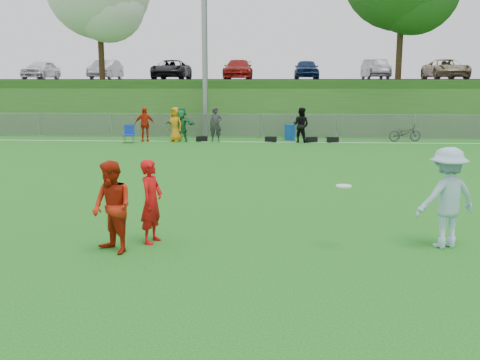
# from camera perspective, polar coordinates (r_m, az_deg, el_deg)

# --- Properties ---
(ground) EXTENTS (120.00, 120.00, 0.00)m
(ground) POSITION_cam_1_polar(r_m,az_deg,el_deg) (8.74, -1.87, -9.08)
(ground) COLOR #135E16
(ground) RESTS_ON ground
(sideline_far) EXTENTS (60.00, 0.10, 0.01)m
(sideline_far) POSITION_cam_1_polar(r_m,az_deg,el_deg) (26.37, 2.02, 4.08)
(sideline_far) COLOR white
(sideline_far) RESTS_ON ground
(fence) EXTENTS (58.00, 0.06, 1.30)m
(fence) POSITION_cam_1_polar(r_m,az_deg,el_deg) (28.30, 2.16, 5.82)
(fence) COLOR gray
(fence) RESTS_ON ground
(light_pole) EXTENTS (1.20, 0.40, 12.15)m
(light_pole) POSITION_cam_1_polar(r_m,az_deg,el_deg) (29.50, -3.83, 17.78)
(light_pole) COLOR gray
(light_pole) RESTS_ON ground
(berm) EXTENTS (120.00, 18.00, 3.00)m
(berm) POSITION_cam_1_polar(r_m,az_deg,el_deg) (39.23, 2.66, 8.35)
(berm) COLOR #224D15
(berm) RESTS_ON ground
(parking_lot) EXTENTS (120.00, 12.00, 0.10)m
(parking_lot) POSITION_cam_1_polar(r_m,az_deg,el_deg) (41.21, 2.74, 10.60)
(parking_lot) COLOR black
(parking_lot) RESTS_ON berm
(car_row) EXTENTS (32.04, 5.18, 1.44)m
(car_row) POSITION_cam_1_polar(r_m,az_deg,el_deg) (40.26, 1.02, 11.71)
(car_row) COLOR white
(car_row) RESTS_ON parking_lot
(spectator_row) EXTENTS (8.78, 0.96, 1.69)m
(spectator_row) POSITION_cam_1_polar(r_m,az_deg,el_deg) (26.52, -3.93, 5.93)
(spectator_row) COLOR red
(spectator_row) RESTS_ON ground
(gear_bags) EXTENTS (7.05, 0.41, 0.26)m
(gear_bags) POSITION_cam_1_polar(r_m,az_deg,el_deg) (26.45, 4.17, 4.35)
(gear_bags) COLOR black
(gear_bags) RESTS_ON ground
(player_red_left) EXTENTS (0.49, 0.63, 1.54)m
(player_red_left) POSITION_cam_1_polar(r_m,az_deg,el_deg) (9.88, -9.43, -2.27)
(player_red_left) COLOR red
(player_red_left) RESTS_ON ground
(player_red_center) EXTENTS (0.99, 0.96, 1.60)m
(player_red_center) POSITION_cam_1_polar(r_m,az_deg,el_deg) (9.42, -13.49, -2.85)
(player_red_center) COLOR #B5200C
(player_red_center) RESTS_ON ground
(player_blue) EXTENTS (1.32, 1.03, 1.80)m
(player_blue) POSITION_cam_1_polar(r_m,az_deg,el_deg) (10.14, 21.18, -1.77)
(player_blue) COLOR #9ABFD6
(player_blue) RESTS_ON ground
(frisbee) EXTENTS (0.28, 0.28, 0.03)m
(frisbee) POSITION_cam_1_polar(r_m,az_deg,el_deg) (9.47, 11.02, -0.64)
(frisbee) COLOR silver
(frisbee) RESTS_ON ground
(recycling_bin) EXTENTS (0.60, 0.60, 0.81)m
(recycling_bin) POSITION_cam_1_polar(r_m,az_deg,el_deg) (27.32, 5.34, 5.10)
(recycling_bin) COLOR #0E4299
(recycling_bin) RESTS_ON ground
(camp_chair) EXTENTS (0.53, 0.54, 0.87)m
(camp_chair) POSITION_cam_1_polar(r_m,az_deg,el_deg) (26.53, -11.76, 4.45)
(camp_chair) COLOR #0F31AC
(camp_chair) RESTS_ON ground
(bicycle) EXTENTS (1.67, 0.76, 0.85)m
(bicycle) POSITION_cam_1_polar(r_m,az_deg,el_deg) (27.83, 17.18, 4.82)
(bicycle) COLOR #2A2B2D
(bicycle) RESTS_ON ground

